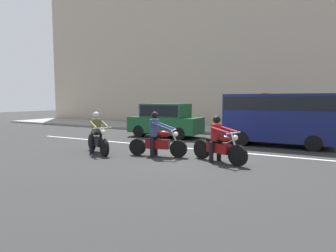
# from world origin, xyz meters

# --- Properties ---
(ground_plane) EXTENTS (80.00, 80.00, 0.00)m
(ground_plane) POSITION_xyz_m (0.00, 0.00, 0.00)
(ground_plane) COLOR #292929
(sidewalk_slab) EXTENTS (40.00, 4.40, 0.14)m
(sidewalk_slab) POSITION_xyz_m (0.00, 8.00, 0.07)
(sidewalk_slab) COLOR gray
(sidewalk_slab) RESTS_ON ground_plane
(building_facade) EXTENTS (40.00, 1.40, 12.00)m
(building_facade) POSITION_xyz_m (0.00, 11.40, 6.00)
(building_facade) COLOR #B7A893
(building_facade) RESTS_ON ground_plane
(lane_marking_stripe) EXTENTS (18.00, 0.14, 0.01)m
(lane_marking_stripe) POSITION_xyz_m (-0.33, 0.90, 0.00)
(lane_marking_stripe) COLOR silver
(lane_marking_stripe) RESTS_ON ground_plane
(motorcycle_with_rider_olive) EXTENTS (1.82, 1.12, 1.57)m
(motorcycle_with_rider_olive) POSITION_xyz_m (-3.41, -1.67, 0.65)
(motorcycle_with_rider_olive) COLOR black
(motorcycle_with_rider_olive) RESTS_ON ground_plane
(motorcycle_with_rider_denim_blue) EXTENTS (2.12, 0.79, 1.61)m
(motorcycle_with_rider_denim_blue) POSITION_xyz_m (-1.11, -1.14, 0.65)
(motorcycle_with_rider_denim_blue) COLOR black
(motorcycle_with_rider_denim_blue) RESTS_ON ground_plane
(motorcycle_with_rider_crimson) EXTENTS (2.02, 0.96, 1.51)m
(motorcycle_with_rider_crimson) POSITION_xyz_m (1.12, -1.05, 0.62)
(motorcycle_with_rider_crimson) COLOR black
(motorcycle_with_rider_crimson) RESTS_ON ground_plane
(parked_van_navy) EXTENTS (4.52, 1.96, 2.27)m
(parked_van_navy) POSITION_xyz_m (2.42, 3.41, 1.31)
(parked_van_navy) COLOR #11194C
(parked_van_navy) RESTS_ON ground_plane
(parked_hatchback_forest_green) EXTENTS (3.90, 1.76, 1.80)m
(parked_hatchback_forest_green) POSITION_xyz_m (-3.37, 3.69, 0.93)
(parked_hatchback_forest_green) COLOR #164C28
(parked_hatchback_forest_green) RESTS_ON ground_plane
(street_sign_post) EXTENTS (0.44, 0.08, 2.30)m
(street_sign_post) POSITION_xyz_m (1.08, 8.06, 1.54)
(street_sign_post) COLOR gray
(street_sign_post) RESTS_ON sidewalk_slab
(pedestrian_bystander) EXTENTS (0.34, 0.34, 1.73)m
(pedestrian_bystander) POSITION_xyz_m (-0.27, 8.17, 1.15)
(pedestrian_bystander) COLOR black
(pedestrian_bystander) RESTS_ON sidewalk_slab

